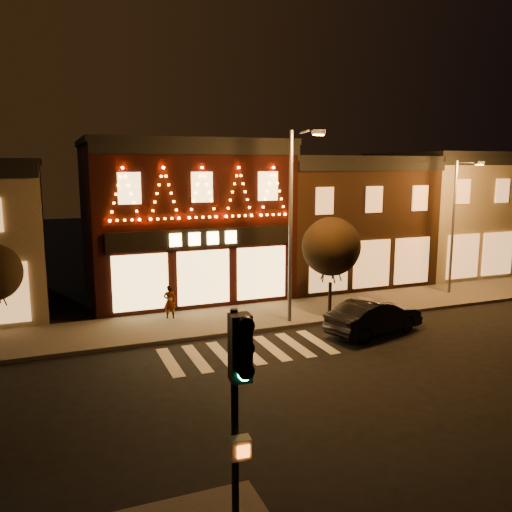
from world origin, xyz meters
TOP-DOWN VIEW (x-y plane):
  - ground at (0.00, 0.00)m, footprint 120.00×120.00m
  - sidewalk_far at (2.00, 8.00)m, footprint 44.00×4.00m
  - building_pulp at (0.00, 13.98)m, footprint 10.20×8.34m
  - building_right_a at (9.50, 13.99)m, footprint 9.20×8.28m
  - building_right_b at (18.50, 13.99)m, footprint 9.20×8.28m
  - traffic_signal_near at (-4.16, -6.60)m, footprint 0.35×0.48m
  - streetlamp_mid at (3.05, 6.36)m, footprint 0.79×1.90m
  - streetlamp_right at (13.40, 8.01)m, footprint 0.47×1.63m
  - tree_right at (5.25, 6.99)m, footprint 2.71×2.71m
  - dark_sedan at (5.73, 4.08)m, footprint 4.70×2.57m
  - pedestrian at (-1.88, 8.97)m, footprint 0.64×0.51m

SIDE VIEW (x-z plane):
  - ground at x=0.00m, z-range 0.00..0.00m
  - sidewalk_far at x=2.00m, z-range 0.00..0.15m
  - dark_sedan at x=5.73m, z-range 0.00..1.47m
  - pedestrian at x=-1.88m, z-range 0.15..1.69m
  - tree_right at x=5.25m, z-range 1.06..5.59m
  - traffic_signal_near at x=-4.16m, z-range 1.11..5.77m
  - building_right_a at x=9.50m, z-range 0.01..7.51m
  - building_right_b at x=18.50m, z-range 0.01..7.81m
  - building_pulp at x=0.00m, z-range 0.01..8.31m
  - streetlamp_right at x=13.40m, z-range 0.77..7.87m
  - streetlamp_mid at x=3.05m, z-range 0.87..9.19m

